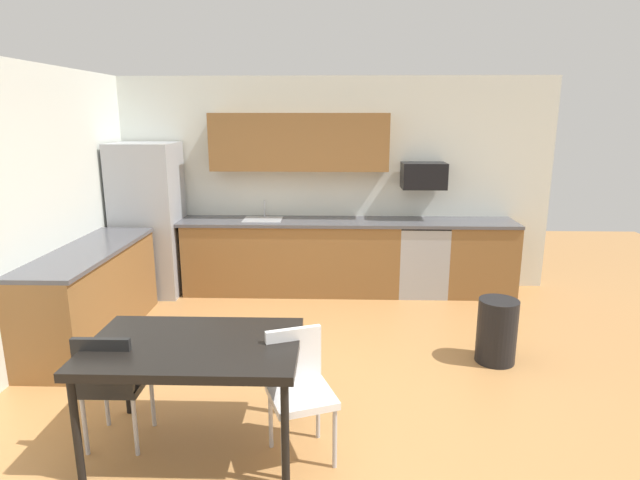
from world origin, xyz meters
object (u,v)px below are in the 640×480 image
dining_table (194,351)px  microwave (424,176)px  oven_range (421,258)px  trash_bin (497,331)px  refrigerator (149,220)px  chair_near_table (298,383)px  chair_far_side (112,379)px

dining_table → microwave: bearing=58.9°
oven_range → trash_bin: (0.40, -1.91, -0.16)m
refrigerator → chair_near_table: (2.10, -3.21, -0.44)m
refrigerator → trash_bin: refrigerator is taller
chair_near_table → chair_far_side: bearing=179.2°
dining_table → chair_far_side: size_ratio=1.65×
oven_range → microwave: microwave is taller
oven_range → chair_far_side: (-2.58, -3.27, 0.05)m
microwave → trash_bin: size_ratio=0.90×
microwave → dining_table: (-2.02, -3.35, -0.79)m
dining_table → refrigerator: bearing=113.8°
refrigerator → microwave: 3.47m
chair_far_side → refrigerator: bearing=104.8°
chair_far_side → trash_bin: bearing=24.5°
oven_range → chair_near_table: (-1.33, -3.29, 0.05)m
refrigerator → chair_far_side: size_ratio=2.23×
dining_table → chair_far_side: chair_far_side is taller
oven_range → chair_near_table: oven_range is taller
microwave → chair_near_table: microwave is taller
chair_near_table → dining_table: bearing=176.8°
dining_table → oven_range: bearing=58.1°
chair_far_side → trash_bin: (2.98, 1.36, -0.20)m
trash_bin → microwave: bearing=101.2°
oven_range → chair_near_table: bearing=-112.0°
microwave → chair_far_side: microwave is taller
chair_far_side → microwave: bearing=52.5°
refrigerator → oven_range: size_ratio=2.09×
oven_range → microwave: size_ratio=1.69×
dining_table → chair_near_table: (0.70, -0.04, -0.20)m
dining_table → chair_far_side: bearing=-177.8°
microwave → chair_near_table: 3.77m
dining_table → chair_far_side: (-0.56, -0.02, -0.20)m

